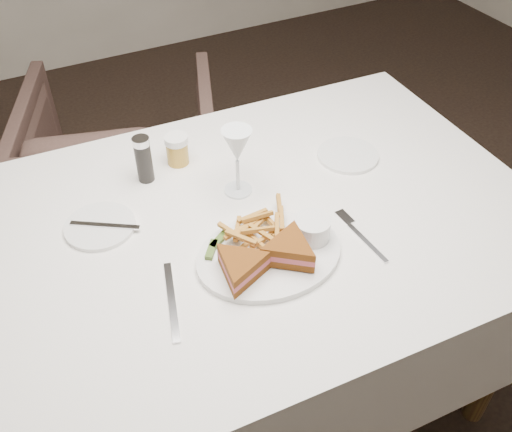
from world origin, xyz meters
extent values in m
plane|color=black|center=(0.00, 0.00, 0.00)|extent=(5.00, 5.00, 0.00)
cube|color=white|center=(-0.31, 0.03, 0.38)|extent=(1.42, 0.98, 0.75)
imported|color=#44302A|center=(-0.39, 0.93, 0.35)|extent=(0.86, 0.83, 0.70)
ellipsoid|color=white|center=(-0.32, -0.10, 0.76)|extent=(0.33, 0.26, 0.01)
cube|color=silver|center=(-0.55, -0.12, 0.75)|extent=(0.07, 0.20, 0.00)
cylinder|color=white|center=(-0.62, 0.16, 0.76)|extent=(0.16, 0.16, 0.01)
cylinder|color=white|center=(0.03, 0.13, 0.76)|extent=(0.16, 0.16, 0.01)
cylinder|color=black|center=(-0.47, 0.28, 0.81)|extent=(0.04, 0.04, 0.12)
cylinder|color=#AC8129|center=(-0.37, 0.31, 0.79)|extent=(0.06, 0.06, 0.08)
cube|color=#405C20|center=(-0.40, -0.02, 0.77)|extent=(0.05, 0.04, 0.01)
cube|color=#405C20|center=(-0.43, -0.04, 0.77)|extent=(0.05, 0.05, 0.01)
cylinder|color=white|center=(-0.22, -0.10, 0.79)|extent=(0.08, 0.08, 0.05)
camera|label=1|loc=(-0.73, -0.84, 1.64)|focal=40.00mm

